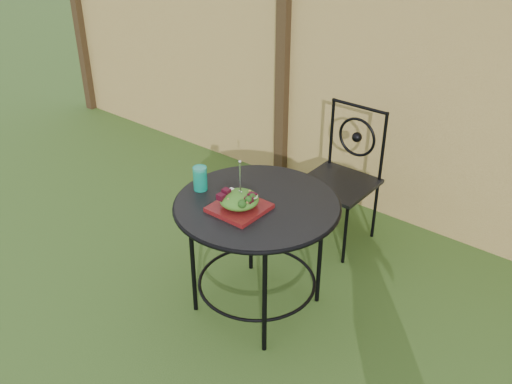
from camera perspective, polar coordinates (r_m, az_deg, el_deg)
fence at (r=3.98m, az=18.50°, el=8.11°), size 8.00×0.12×1.90m
patio_table at (r=3.18m, az=0.10°, el=-3.19°), size 0.92×0.92×0.72m
patio_chair at (r=3.92m, az=8.66°, el=1.83°), size 0.46×0.46×0.95m
salad_plate at (r=3.04m, az=-1.68°, el=-1.59°), size 0.27×0.27×0.02m
salad at (r=3.01m, az=-1.70°, el=-0.75°), size 0.21×0.21×0.08m
fork at (r=2.94m, az=-1.59°, el=1.37°), size 0.01×0.01×0.18m
drinking_glass at (r=3.21m, az=-5.61°, el=1.37°), size 0.08×0.08×0.14m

